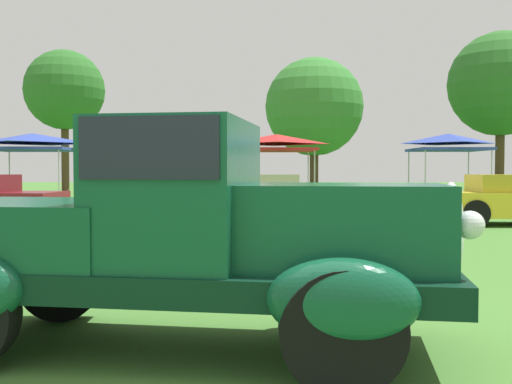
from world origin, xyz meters
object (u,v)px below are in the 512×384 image
object	(u,v)px
canopy_tent_left_field	(29,141)
canopy_tent_right_field	(445,141)
show_car_cream	(259,198)
canopy_tent_center_field	(274,142)
feature_pickup_truck	(167,234)

from	to	relation	value
canopy_tent_left_field	canopy_tent_right_field	xyz separation A→B (m)	(15.76, 0.19, -0.00)
show_car_cream	canopy_tent_right_field	xyz separation A→B (m)	(7.16, 7.36, 1.82)
canopy_tent_left_field	canopy_tent_center_field	world-z (taller)	same
show_car_cream	canopy_tent_right_field	distance (m)	10.42
canopy_tent_left_field	show_car_cream	bearing A→B (deg)	-39.78
show_car_cream	canopy_tent_center_field	bearing A→B (deg)	85.34
canopy_tent_left_field	canopy_tent_right_field	bearing A→B (deg)	0.69
show_car_cream	canopy_tent_right_field	world-z (taller)	canopy_tent_right_field
show_car_cream	feature_pickup_truck	bearing A→B (deg)	-94.08
show_car_cream	canopy_tent_left_field	distance (m)	11.34
canopy_tent_left_field	canopy_tent_right_field	distance (m)	15.76
canopy_tent_right_field	feature_pickup_truck	bearing A→B (deg)	-113.13
feature_pickup_truck	show_car_cream	world-z (taller)	feature_pickup_truck
canopy_tent_right_field	canopy_tent_center_field	bearing A→B (deg)	176.45
canopy_tent_right_field	show_car_cream	bearing A→B (deg)	-134.21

